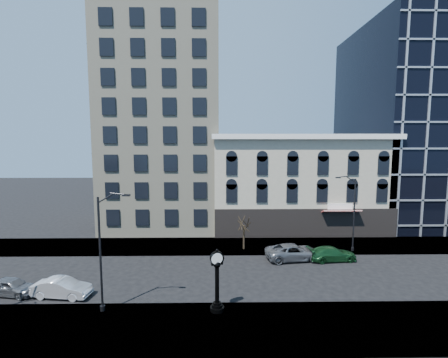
{
  "coord_description": "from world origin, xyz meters",
  "views": [
    {
      "loc": [
        1.49,
        -27.03,
        11.48
      ],
      "look_at": [
        2.0,
        4.0,
        8.0
      ],
      "focal_mm": 26.0,
      "sensor_mm": 36.0,
      "label": 1
    }
  ],
  "objects_px": {
    "car_near_a": "(11,287)",
    "car_near_b": "(62,288)",
    "street_clock": "(217,283)",
    "street_lamp_near": "(108,221)"
  },
  "relations": [
    {
      "from": "street_lamp_near",
      "to": "car_near_a",
      "type": "distance_m",
      "value": 10.5
    },
    {
      "from": "car_near_a",
      "to": "car_near_b",
      "type": "xyz_separation_m",
      "value": [
        3.98,
        -0.37,
        0.04
      ]
    },
    {
      "from": "street_clock",
      "to": "car_near_b",
      "type": "distance_m",
      "value": 11.92
    },
    {
      "from": "street_clock",
      "to": "car_near_b",
      "type": "bearing_deg",
      "value": 149.31
    },
    {
      "from": "street_clock",
      "to": "car_near_a",
      "type": "xyz_separation_m",
      "value": [
        -15.57,
        2.76,
        -1.41
      ]
    },
    {
      "from": "street_clock",
      "to": "car_near_a",
      "type": "bearing_deg",
      "value": 150.92
    },
    {
      "from": "street_lamp_near",
      "to": "car_near_a",
      "type": "height_order",
      "value": "street_lamp_near"
    },
    {
      "from": "street_lamp_near",
      "to": "car_near_b",
      "type": "xyz_separation_m",
      "value": [
        -4.42,
        2.33,
        -5.68
      ]
    },
    {
      "from": "car_near_a",
      "to": "car_near_b",
      "type": "height_order",
      "value": "car_near_b"
    },
    {
      "from": "car_near_b",
      "to": "street_clock",
      "type": "bearing_deg",
      "value": -94.78
    }
  ]
}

